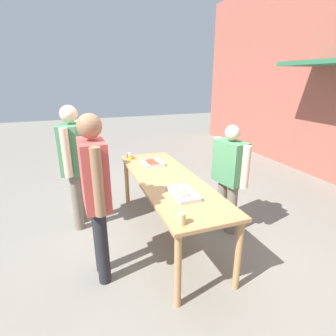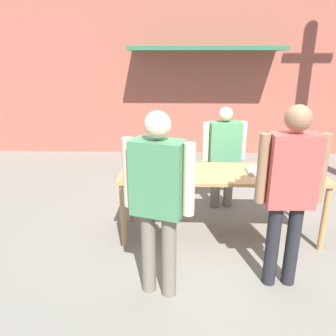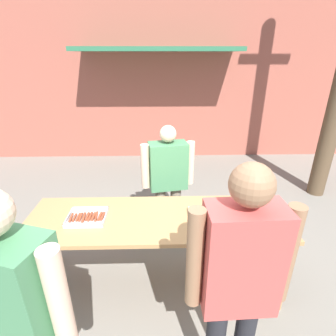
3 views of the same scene
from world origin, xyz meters
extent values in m
plane|color=gray|center=(0.00, 0.00, 0.00)|extent=(24.00, 24.00, 0.00)
cube|color=tan|center=(0.00, 0.00, 0.85)|extent=(2.51, 0.80, 0.04)
cylinder|color=tan|center=(-1.19, -0.33, 0.41)|extent=(0.07, 0.07, 0.83)
cylinder|color=tan|center=(1.19, -0.33, 0.41)|extent=(0.07, 0.07, 0.83)
cylinder|color=tan|center=(-1.19, 0.33, 0.41)|extent=(0.07, 0.07, 0.83)
cylinder|color=tan|center=(1.19, 0.33, 0.41)|extent=(0.07, 0.07, 0.83)
cube|color=silver|center=(-0.66, -0.01, 0.87)|extent=(0.36, 0.30, 0.01)
cube|color=silver|center=(-0.66, -0.16, 0.89)|extent=(0.36, 0.01, 0.03)
cube|color=silver|center=(-0.66, 0.14, 0.89)|extent=(0.36, 0.01, 0.03)
cube|color=silver|center=(-0.84, -0.01, 0.89)|extent=(0.01, 0.30, 0.03)
cube|color=silver|center=(-0.49, -0.01, 0.89)|extent=(0.01, 0.30, 0.03)
cylinder|color=brown|center=(-0.81, -0.01, 0.89)|extent=(0.03, 0.14, 0.02)
cylinder|color=brown|center=(-0.78, -0.01, 0.89)|extent=(0.02, 0.12, 0.02)
cylinder|color=brown|center=(-0.75, -0.01, 0.89)|extent=(0.03, 0.12, 0.02)
cylinder|color=brown|center=(-0.73, -0.01, 0.89)|extent=(0.03, 0.13, 0.02)
cylinder|color=brown|center=(-0.69, -0.01, 0.89)|extent=(0.04, 0.15, 0.03)
cylinder|color=brown|center=(-0.66, 0.00, 0.89)|extent=(0.03, 0.12, 0.03)
cylinder|color=brown|center=(-0.64, 0.00, 0.89)|extent=(0.03, 0.14, 0.02)
cylinder|color=brown|center=(-0.61, -0.01, 0.89)|extent=(0.04, 0.12, 0.03)
cylinder|color=brown|center=(-0.58, 0.00, 0.89)|extent=(0.04, 0.15, 0.02)
cylinder|color=brown|center=(-0.54, 0.00, 0.89)|extent=(0.03, 0.13, 0.02)
cylinder|color=brown|center=(-0.52, 0.00, 0.89)|extent=(0.04, 0.12, 0.03)
cube|color=silver|center=(0.54, -0.01, 0.87)|extent=(0.46, 0.26, 0.01)
cube|color=silver|center=(0.54, -0.13, 0.89)|extent=(0.46, 0.01, 0.03)
cube|color=silver|center=(0.54, 0.12, 0.89)|extent=(0.46, 0.01, 0.03)
cube|color=silver|center=(0.32, -0.01, 0.89)|extent=(0.01, 0.26, 0.03)
cube|color=silver|center=(0.77, -0.01, 0.89)|extent=(0.01, 0.26, 0.03)
ellipsoid|color=beige|center=(0.39, -0.01, 0.90)|extent=(0.06, 0.11, 0.04)
ellipsoid|color=beige|center=(0.49, -0.01, 0.90)|extent=(0.07, 0.12, 0.05)
ellipsoid|color=beige|center=(0.60, -0.01, 0.90)|extent=(0.07, 0.13, 0.05)
ellipsoid|color=beige|center=(0.70, -0.01, 0.90)|extent=(0.07, 0.12, 0.05)
cylinder|color=#B22319|center=(-1.12, -0.28, 0.90)|extent=(0.07, 0.07, 0.08)
cylinder|color=#B2B2B7|center=(-1.12, -0.28, 0.95)|extent=(0.07, 0.07, 0.01)
cylinder|color=gold|center=(-1.02, -0.29, 0.90)|extent=(0.07, 0.07, 0.08)
cylinder|color=#B2B2B7|center=(-1.02, -0.29, 0.95)|extent=(0.07, 0.07, 0.01)
cylinder|color=#DBC67A|center=(1.11, -0.28, 0.92)|extent=(0.08, 0.08, 0.11)
cylinder|color=#756B5B|center=(0.03, 0.84, 0.37)|extent=(0.14, 0.14, 0.75)
cylinder|color=#756B5B|center=(0.24, 0.88, 0.37)|extent=(0.14, 0.14, 0.75)
cube|color=#478456|center=(0.13, 0.86, 1.04)|extent=(0.50, 0.33, 0.59)
sphere|color=beige|center=(0.13, 0.86, 1.45)|extent=(0.20, 0.20, 0.20)
cylinder|color=beige|center=(-0.15, 0.81, 1.06)|extent=(0.10, 0.10, 0.56)
cylinder|color=beige|center=(0.41, 0.91, 1.06)|extent=(0.10, 0.10, 0.56)
cylinder|color=#756B5B|center=(-0.61, -1.18, 0.43)|extent=(0.14, 0.14, 0.86)
cylinder|color=#756B5B|center=(-0.81, -1.12, 0.43)|extent=(0.14, 0.14, 0.86)
cube|color=#478456|center=(-0.71, -1.15, 1.21)|extent=(0.52, 0.38, 0.68)
sphere|color=beige|center=(-0.71, -1.15, 1.68)|extent=(0.23, 0.23, 0.23)
cylinder|color=beige|center=(-0.44, -1.23, 1.22)|extent=(0.10, 0.10, 0.65)
cylinder|color=beige|center=(-0.99, -1.07, 1.22)|extent=(0.10, 0.10, 0.65)
cylinder|color=#232328|center=(0.61, -0.96, 0.44)|extent=(0.13, 0.13, 0.88)
cylinder|color=#232328|center=(0.41, -0.97, 0.44)|extent=(0.13, 0.13, 0.88)
cube|color=#C64C47|center=(0.51, -0.97, 1.23)|extent=(0.45, 0.26, 0.70)
sphere|color=#936B4C|center=(0.51, -0.97, 1.71)|extent=(0.24, 0.24, 0.24)
cylinder|color=#936B4C|center=(0.78, -0.96, 1.25)|extent=(0.10, 0.10, 0.66)
cylinder|color=#936B4C|center=(0.24, -0.98, 1.25)|extent=(0.10, 0.10, 0.66)
camera|label=1|loc=(3.05, -1.11, 2.14)|focal=28.00mm
camera|label=2|loc=(-0.53, -3.85, 2.21)|focal=35.00mm
camera|label=3|loc=(0.06, -2.13, 2.32)|focal=28.00mm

